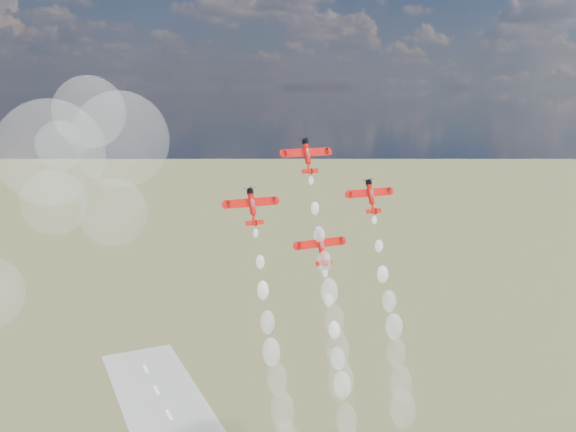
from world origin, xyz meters
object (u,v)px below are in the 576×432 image
Objects in this scene: plane_right at (371,196)px; plane_slot at (321,247)px; plane_left at (252,206)px; plane_lead at (307,155)px.

plane_slot is at bearing -166.31° from plane_right.
plane_right is at bearing 0.00° from plane_left.
plane_right is 17.05m from plane_slot.
plane_slot is at bearing -13.69° from plane_left.
plane_left is 17.05m from plane_slot.
plane_left is 27.93m from plane_right.
plane_right is at bearing 13.69° from plane_slot.
plane_lead is 17.05m from plane_left.
plane_lead is 19.55m from plane_slot.
plane_slot is (-13.96, -3.40, -9.16)m from plane_right.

